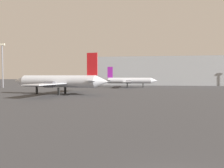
# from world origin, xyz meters

# --- Properties ---
(airplane_on_taxiway) EXTENTS (29.02, 27.26, 11.09)m
(airplane_on_taxiway) POSITION_xyz_m (-23.82, 45.76, 3.60)
(airplane_on_taxiway) COLOR silver
(airplane_on_taxiway) RESTS_ON ground_plane
(airplane_distant) EXTENTS (24.15, 20.68, 9.15)m
(airplane_distant) POSITION_xyz_m (-6.64, 82.97, 3.05)
(airplane_distant) COLOR silver
(airplane_distant) RESTS_ON ground_plane
(light_mast_left) EXTENTS (2.40, 0.50, 18.96)m
(light_mast_left) POSITION_xyz_m (-60.47, 73.99, 10.73)
(light_mast_left) COLOR slate
(light_mast_left) RESTS_ON ground_plane
(terminal_building) EXTENTS (94.74, 18.59, 15.56)m
(terminal_building) POSITION_xyz_m (17.03, 112.42, 7.78)
(terminal_building) COLOR #999EA3
(terminal_building) RESTS_ON ground_plane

